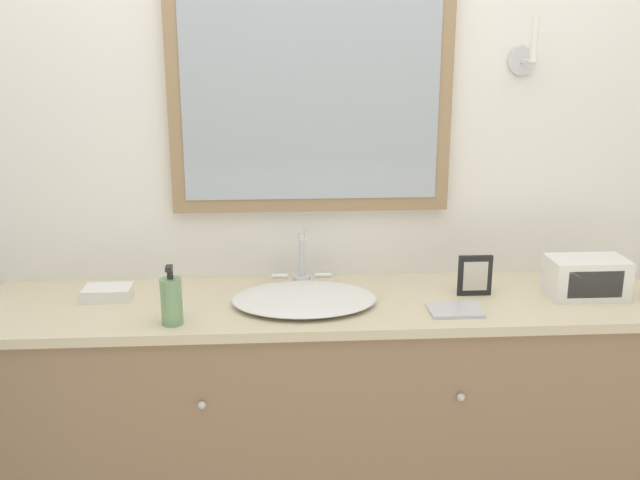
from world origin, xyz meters
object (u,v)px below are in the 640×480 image
appliance_box (586,278)px  picture_frame (475,276)px  sink_basin (304,297)px  soap_bottle (171,300)px

appliance_box → picture_frame: (-0.35, 0.04, 0.00)m
sink_basin → picture_frame: 0.56m
appliance_box → picture_frame: picture_frame is taller
sink_basin → appliance_box: size_ratio=1.85×
picture_frame → soap_bottle: bearing=-169.0°
picture_frame → sink_basin: bearing=-176.2°
sink_basin → picture_frame: (0.55, 0.04, 0.05)m
sink_basin → soap_bottle: 0.42m
sink_basin → soap_bottle: bearing=-159.3°
soap_bottle → appliance_box: bearing=6.5°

